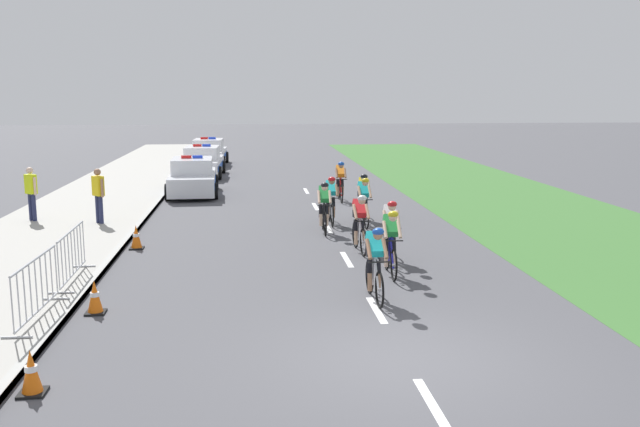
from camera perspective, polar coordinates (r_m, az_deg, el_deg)
ground_plane at (r=10.89m, az=7.13°, el=-11.95°), size 160.00×160.00×0.00m
sidewalk_slab at (r=24.81m, az=-18.93°, el=0.21°), size 4.58×60.00×0.12m
kerb_edge at (r=24.40m, az=-13.86°, el=0.32°), size 0.16×60.00×0.13m
grass_verge at (r=26.05m, az=16.10°, el=0.68°), size 7.00×60.00×0.01m
lane_markings_centre at (r=18.86m, az=1.38°, el=-2.39°), size 0.14×21.60×0.01m
cyclist_lead at (r=13.49m, az=4.59°, el=-4.05°), size 0.42×1.72×1.56m
cyclist_second at (r=15.37m, az=5.90°, el=-2.32°), size 0.42×1.72×1.56m
cyclist_third at (r=16.71m, az=5.88°, el=-1.32°), size 0.44×1.72×1.56m
cyclist_fourth at (r=17.57m, az=3.33°, el=-0.72°), size 0.43×1.72×1.56m
cyclist_fifth at (r=19.98m, az=0.34°, el=0.60°), size 0.42×1.72×1.56m
cyclist_sixth at (r=21.01m, az=3.64°, el=1.05°), size 0.42×1.72×1.56m
cyclist_seventh at (r=22.03m, az=3.63°, el=1.47°), size 0.45×1.72×1.56m
cyclist_eighth at (r=21.30m, az=0.92°, el=1.19°), size 0.42×1.72×1.56m
cyclist_ninth at (r=25.86m, az=1.71°, el=2.76°), size 0.42×1.72×1.56m
police_car_nearest at (r=27.99m, az=-10.55°, el=2.93°), size 2.12×4.46×1.59m
police_car_second at (r=34.03m, az=-9.75°, el=4.19°), size 2.11×4.45×1.59m
police_car_third at (r=39.34m, az=-9.25°, el=4.98°), size 2.12×4.46×1.59m
crowd_barrier_front at (r=13.14m, az=-22.56°, el=-5.82°), size 0.56×2.32×1.07m
crowd_barrier_middle at (r=15.50m, az=-19.95°, el=-3.31°), size 0.54×2.32×1.07m
traffic_cone_near at (r=13.47m, az=-18.24°, el=-6.65°), size 0.36×0.36×0.64m
traffic_cone_mid at (r=10.32m, az=-22.92°, el=-12.11°), size 0.36×0.36×0.64m
traffic_cone_far at (r=18.63m, az=-15.06°, el=-1.93°), size 0.36×0.36×0.64m
spectator_closest at (r=23.03m, az=-22.92°, el=1.81°), size 0.44×0.41×1.68m
spectator_back at (r=21.88m, az=-17.98°, el=1.72°), size 0.41×0.43×1.68m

